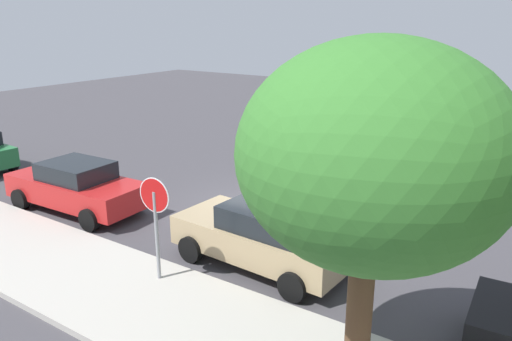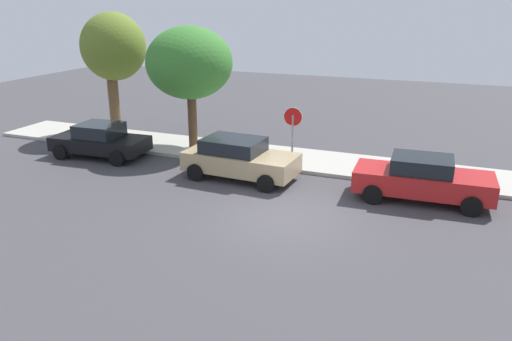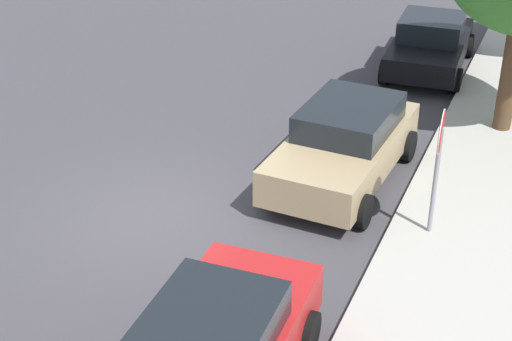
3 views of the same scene
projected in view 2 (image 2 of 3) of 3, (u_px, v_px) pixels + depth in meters
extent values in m
plane|color=#423F44|center=(282.00, 217.00, 15.43)|extent=(60.00, 60.00, 0.00)
cube|color=#B2ADA3|center=(326.00, 163.00, 20.35)|extent=(32.00, 2.94, 0.14)
cylinder|color=gray|center=(292.00, 141.00, 19.77)|extent=(0.08, 0.08, 2.12)
cylinder|color=white|center=(293.00, 117.00, 19.45)|extent=(0.76, 0.08, 0.76)
cylinder|color=red|center=(293.00, 117.00, 19.45)|extent=(0.71, 0.08, 0.71)
cube|color=tan|center=(241.00, 162.00, 18.60)|extent=(4.28, 2.05, 0.70)
cube|color=black|center=(233.00, 145.00, 18.52)|extent=(2.24, 1.73, 0.52)
cylinder|color=black|center=(285.00, 168.00, 18.93)|extent=(0.65, 0.25, 0.64)
cylinder|color=black|center=(266.00, 183.00, 17.35)|extent=(0.65, 0.25, 0.64)
cylinder|color=black|center=(219.00, 159.00, 20.06)|extent=(0.65, 0.25, 0.64)
cylinder|color=black|center=(196.00, 172.00, 18.47)|extent=(0.65, 0.25, 0.64)
cube|color=red|center=(422.00, 182.00, 16.54)|extent=(4.51, 1.90, 0.70)
cube|color=black|center=(422.00, 164.00, 16.37)|extent=(2.00, 1.59, 0.51)
cylinder|color=black|center=(469.00, 188.00, 16.95)|extent=(0.65, 0.25, 0.64)
cylinder|color=black|center=(472.00, 206.00, 15.41)|extent=(0.65, 0.25, 0.64)
cylinder|color=black|center=(378.00, 178.00, 17.89)|extent=(0.65, 0.25, 0.64)
cylinder|color=black|center=(372.00, 195.00, 16.36)|extent=(0.65, 0.25, 0.64)
cube|color=black|center=(100.00, 143.00, 21.21)|extent=(4.12, 2.01, 0.58)
cube|color=black|center=(99.00, 130.00, 21.02)|extent=(1.79, 1.67, 0.56)
cylinder|color=black|center=(60.00, 152.00, 20.91)|extent=(0.65, 0.26, 0.64)
cylinder|color=black|center=(87.00, 141.00, 22.51)|extent=(0.65, 0.26, 0.64)
cylinder|color=black|center=(117.00, 158.00, 20.09)|extent=(0.65, 0.26, 0.64)
cylinder|color=black|center=(140.00, 147.00, 21.70)|extent=(0.65, 0.26, 0.64)
cylinder|color=#513823|center=(193.00, 120.00, 21.85)|extent=(0.39, 0.39, 2.81)
ellipsoid|color=#387A2D|center=(189.00, 63.00, 21.22)|extent=(3.71, 3.71, 3.08)
cylinder|color=brown|center=(114.00, 102.00, 24.43)|extent=(0.52, 0.52, 3.31)
ellipsoid|color=olive|center=(113.00, 47.00, 23.66)|extent=(3.07, 3.07, 3.20)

